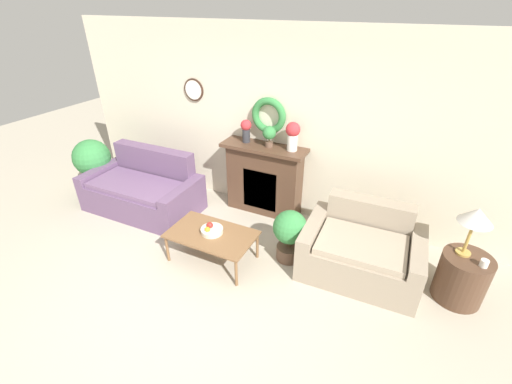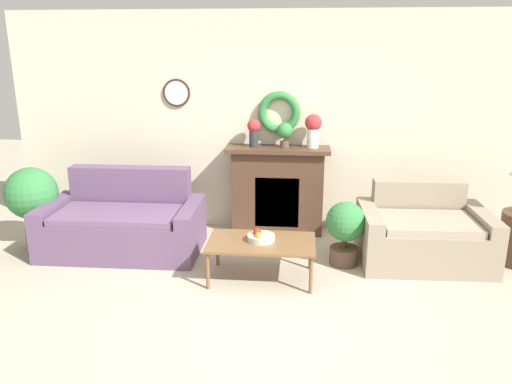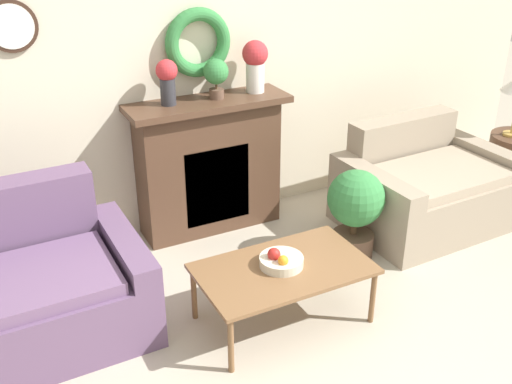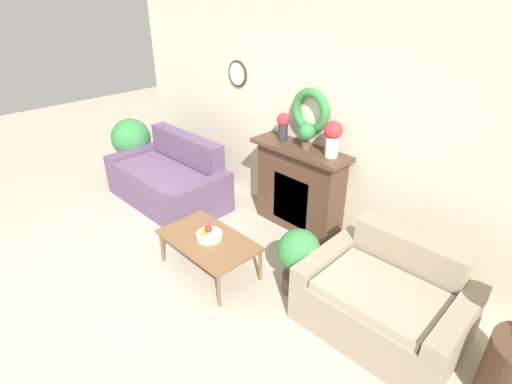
{
  "view_description": "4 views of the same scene",
  "coord_description": "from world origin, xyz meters",
  "px_view_note": "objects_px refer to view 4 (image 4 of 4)",
  "views": [
    {
      "loc": [
        1.91,
        -2.02,
        2.94
      ],
      "look_at": [
        0.23,
        1.41,
        0.77
      ],
      "focal_mm": 24.0,
      "sensor_mm": 36.0,
      "label": 1
    },
    {
      "loc": [
        0.3,
        -3.81,
        2.28
      ],
      "look_at": [
        -0.18,
        1.16,
        0.81
      ],
      "focal_mm": 35.0,
      "sensor_mm": 36.0,
      "label": 2
    },
    {
      "loc": [
        -1.68,
        -1.89,
        2.46
      ],
      "look_at": [
        0.01,
        1.38,
        0.65
      ],
      "focal_mm": 42.0,
      "sensor_mm": 36.0,
      "label": 3
    },
    {
      "loc": [
        2.75,
        -1.25,
        2.8
      ],
      "look_at": [
        -0.04,
        1.46,
        0.74
      ],
      "focal_mm": 28.0,
      "sensor_mm": 36.0,
      "label": 4
    }
  ],
  "objects_px": {
    "coffee_table": "(208,242)",
    "potted_plant_floor_by_loveseat": "(299,257)",
    "loveseat_right": "(385,300)",
    "couch_left": "(170,180)",
    "fireplace": "(299,188)",
    "fruit_bowl": "(209,235)",
    "vase_on_mantel_left": "(283,125)",
    "vase_on_mantel_right": "(333,136)",
    "potted_plant_on_mantel": "(307,133)",
    "potted_plant_floor_by_couch": "(131,140)"
  },
  "relations": [
    {
      "from": "potted_plant_on_mantel",
      "to": "potted_plant_floor_by_loveseat",
      "type": "distance_m",
      "value": 1.44
    },
    {
      "from": "vase_on_mantel_left",
      "to": "potted_plant_floor_by_couch",
      "type": "xyz_separation_m",
      "value": [
        -2.52,
        -0.72,
        -0.68
      ]
    },
    {
      "from": "coffee_table",
      "to": "potted_plant_floor_by_loveseat",
      "type": "height_order",
      "value": "potted_plant_floor_by_loveseat"
    },
    {
      "from": "potted_plant_on_mantel",
      "to": "fireplace",
      "type": "bearing_deg",
      "value": 169.33
    },
    {
      "from": "vase_on_mantel_right",
      "to": "coffee_table",
      "type": "bearing_deg",
      "value": -110.24
    },
    {
      "from": "fireplace",
      "to": "potted_plant_on_mantel",
      "type": "xyz_separation_m",
      "value": [
        0.08,
        -0.01,
        0.73
      ]
    },
    {
      "from": "fireplace",
      "to": "couch_left",
      "type": "relative_size",
      "value": 0.71
    },
    {
      "from": "fireplace",
      "to": "vase_on_mantel_left",
      "type": "relative_size",
      "value": 3.76
    },
    {
      "from": "fireplace",
      "to": "vase_on_mantel_right",
      "type": "bearing_deg",
      "value": 0.76
    },
    {
      "from": "potted_plant_on_mantel",
      "to": "couch_left",
      "type": "bearing_deg",
      "value": -157.42
    },
    {
      "from": "couch_left",
      "to": "vase_on_mantel_right",
      "type": "distance_m",
      "value": 2.49
    },
    {
      "from": "fireplace",
      "to": "potted_plant_floor_by_couch",
      "type": "distance_m",
      "value": 2.91
    },
    {
      "from": "couch_left",
      "to": "potted_plant_floor_by_couch",
      "type": "bearing_deg",
      "value": 176.57
    },
    {
      "from": "coffee_table",
      "to": "vase_on_mantel_right",
      "type": "bearing_deg",
      "value": 69.76
    },
    {
      "from": "fireplace",
      "to": "coffee_table",
      "type": "distance_m",
      "value": 1.37
    },
    {
      "from": "coffee_table",
      "to": "vase_on_mantel_left",
      "type": "xyz_separation_m",
      "value": [
        -0.21,
        1.36,
        0.92
      ]
    },
    {
      "from": "coffee_table",
      "to": "potted_plant_floor_by_couch",
      "type": "bearing_deg",
      "value": 166.78
    },
    {
      "from": "couch_left",
      "to": "potted_plant_floor_by_loveseat",
      "type": "relative_size",
      "value": 2.55
    },
    {
      "from": "fireplace",
      "to": "vase_on_mantel_left",
      "type": "bearing_deg",
      "value": 178.95
    },
    {
      "from": "fireplace",
      "to": "vase_on_mantel_right",
      "type": "xyz_separation_m",
      "value": [
        0.42,
        0.01,
        0.78
      ]
    },
    {
      "from": "vase_on_mantel_left",
      "to": "vase_on_mantel_right",
      "type": "bearing_deg",
      "value": 0.0
    },
    {
      "from": "loveseat_right",
      "to": "coffee_table",
      "type": "height_order",
      "value": "loveseat_right"
    },
    {
      "from": "vase_on_mantel_left",
      "to": "loveseat_right",
      "type": "bearing_deg",
      "value": -20.94
    },
    {
      "from": "fruit_bowl",
      "to": "potted_plant_on_mantel",
      "type": "height_order",
      "value": "potted_plant_on_mantel"
    },
    {
      "from": "potted_plant_on_mantel",
      "to": "coffee_table",
      "type": "bearing_deg",
      "value": -96.94
    },
    {
      "from": "potted_plant_floor_by_loveseat",
      "to": "potted_plant_on_mantel",
      "type": "bearing_deg",
      "value": 127.93
    },
    {
      "from": "fireplace",
      "to": "potted_plant_floor_by_loveseat",
      "type": "bearing_deg",
      "value": -49.59
    },
    {
      "from": "vase_on_mantel_right",
      "to": "potted_plant_floor_by_loveseat",
      "type": "relative_size",
      "value": 0.58
    },
    {
      "from": "vase_on_mantel_left",
      "to": "potted_plant_on_mantel",
      "type": "height_order",
      "value": "vase_on_mantel_left"
    },
    {
      "from": "couch_left",
      "to": "vase_on_mantel_left",
      "type": "height_order",
      "value": "vase_on_mantel_left"
    },
    {
      "from": "vase_on_mantel_left",
      "to": "potted_plant_floor_by_couch",
      "type": "bearing_deg",
      "value": -164.09
    },
    {
      "from": "loveseat_right",
      "to": "vase_on_mantel_left",
      "type": "bearing_deg",
      "value": 157.29
    },
    {
      "from": "potted_plant_floor_by_couch",
      "to": "coffee_table",
      "type": "bearing_deg",
      "value": -13.22
    },
    {
      "from": "vase_on_mantel_right",
      "to": "fruit_bowl",
      "type": "bearing_deg",
      "value": -110.89
    },
    {
      "from": "coffee_table",
      "to": "fruit_bowl",
      "type": "relative_size",
      "value": 3.88
    },
    {
      "from": "loveseat_right",
      "to": "potted_plant_on_mantel",
      "type": "relative_size",
      "value": 4.59
    },
    {
      "from": "couch_left",
      "to": "loveseat_right",
      "type": "distance_m",
      "value": 3.36
    },
    {
      "from": "couch_left",
      "to": "coffee_table",
      "type": "bearing_deg",
      "value": -20.77
    },
    {
      "from": "fireplace",
      "to": "couch_left",
      "type": "bearing_deg",
      "value": -156.11
    },
    {
      "from": "potted_plant_floor_by_couch",
      "to": "vase_on_mantel_left",
      "type": "bearing_deg",
      "value": 15.91
    },
    {
      "from": "vase_on_mantel_right",
      "to": "loveseat_right",
      "type": "bearing_deg",
      "value": -31.29
    },
    {
      "from": "vase_on_mantel_right",
      "to": "potted_plant_floor_by_loveseat",
      "type": "bearing_deg",
      "value": -68.53
    },
    {
      "from": "fruit_bowl",
      "to": "potted_plant_floor_by_loveseat",
      "type": "height_order",
      "value": "potted_plant_floor_by_loveseat"
    },
    {
      "from": "fruit_bowl",
      "to": "potted_plant_floor_by_couch",
      "type": "height_order",
      "value": "potted_plant_floor_by_couch"
    },
    {
      "from": "vase_on_mantel_left",
      "to": "potted_plant_floor_by_loveseat",
      "type": "bearing_deg",
      "value": -40.44
    },
    {
      "from": "fruit_bowl",
      "to": "potted_plant_floor_by_loveseat",
      "type": "xyz_separation_m",
      "value": [
        0.87,
        0.42,
        -0.03
      ]
    },
    {
      "from": "fireplace",
      "to": "loveseat_right",
      "type": "distance_m",
      "value": 1.81
    },
    {
      "from": "loveseat_right",
      "to": "potted_plant_floor_by_loveseat",
      "type": "height_order",
      "value": "loveseat_right"
    },
    {
      "from": "coffee_table",
      "to": "loveseat_right",
      "type": "bearing_deg",
      "value": 19.88
    },
    {
      "from": "loveseat_right",
      "to": "potted_plant_floor_by_loveseat",
      "type": "relative_size",
      "value": 1.99
    }
  ]
}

